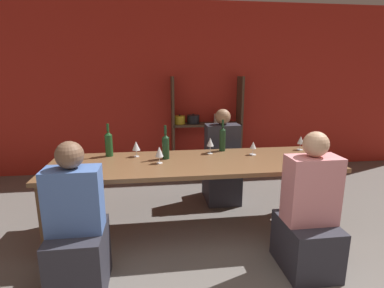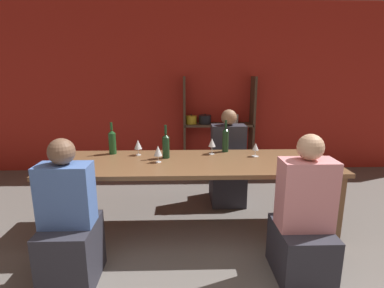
# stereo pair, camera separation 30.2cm
# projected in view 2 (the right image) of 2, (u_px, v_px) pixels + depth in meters

# --- Properties ---
(wall_back_red) EXTENTS (8.80, 0.06, 2.70)m
(wall_back_red) POSITION_uv_depth(u_px,v_px,m) (192.00, 89.00, 4.87)
(wall_back_red) COLOR red
(wall_back_red) RESTS_ON ground_plane
(shelf_unit) EXTENTS (1.13, 0.30, 1.56)m
(shelf_unit) POSITION_uv_depth(u_px,v_px,m) (218.00, 139.00, 4.87)
(shelf_unit) COLOR #4C3828
(shelf_unit) RESTS_ON ground_plane
(dining_table) EXTENTS (2.80, 0.87, 0.76)m
(dining_table) POSITION_uv_depth(u_px,v_px,m) (192.00, 169.00, 2.98)
(dining_table) COLOR brown
(dining_table) RESTS_ON ground_plane
(wine_bottle_green) EXTENTS (0.07, 0.07, 0.35)m
(wine_bottle_green) POSITION_uv_depth(u_px,v_px,m) (226.00, 139.00, 3.29)
(wine_bottle_green) COLOR #19381E
(wine_bottle_green) RESTS_ON dining_table
(wine_bottle_dark) EXTENTS (0.07, 0.07, 0.34)m
(wine_bottle_dark) POSITION_uv_depth(u_px,v_px,m) (166.00, 145.00, 3.04)
(wine_bottle_dark) COLOR #19381E
(wine_bottle_dark) RESTS_ON dining_table
(wine_bottle_amber) EXTENTS (0.08, 0.08, 0.34)m
(wine_bottle_amber) POSITION_uv_depth(u_px,v_px,m) (112.00, 141.00, 3.20)
(wine_bottle_amber) COLOR #1E4C23
(wine_bottle_amber) RESTS_ON dining_table
(wine_glass_white_a) EXTENTS (0.07, 0.07, 0.14)m
(wine_glass_white_a) POSITION_uv_depth(u_px,v_px,m) (255.00, 147.00, 3.10)
(wine_glass_white_a) COLOR white
(wine_glass_white_a) RESTS_ON dining_table
(wine_glass_red_a) EXTENTS (0.07, 0.07, 0.15)m
(wine_glass_red_a) POSITION_uv_depth(u_px,v_px,m) (63.00, 151.00, 2.93)
(wine_glass_red_a) COLOR white
(wine_glass_red_a) RESTS_ON dining_table
(wine_glass_white_b) EXTENTS (0.08, 0.08, 0.17)m
(wine_glass_white_b) POSITION_uv_depth(u_px,v_px,m) (212.00, 143.00, 3.19)
(wine_glass_white_b) COLOR white
(wine_glass_white_b) RESTS_ON dining_table
(wine_glass_red_b) EXTENTS (0.08, 0.08, 0.17)m
(wine_glass_red_b) POSITION_uv_depth(u_px,v_px,m) (158.00, 151.00, 2.90)
(wine_glass_red_b) COLOR white
(wine_glass_red_b) RESTS_ON dining_table
(wine_glass_white_c) EXTENTS (0.08, 0.08, 0.16)m
(wine_glass_white_c) POSITION_uv_depth(u_px,v_px,m) (138.00, 145.00, 3.15)
(wine_glass_white_c) COLOR white
(wine_glass_white_c) RESTS_ON dining_table
(wine_glass_white_d) EXTENTS (0.07, 0.07, 0.16)m
(wine_glass_white_d) POSITION_uv_depth(u_px,v_px,m) (307.00, 143.00, 3.25)
(wine_glass_white_d) COLOR white
(wine_glass_white_d) RESTS_ON dining_table
(person_near_a) EXTENTS (0.39, 0.49, 1.16)m
(person_near_a) POSITION_uv_depth(u_px,v_px,m) (70.00, 232.00, 2.29)
(person_near_a) COLOR #2D2D38
(person_near_a) RESTS_ON ground_plane
(person_far_a) EXTENTS (0.42, 0.52, 1.18)m
(person_far_a) POSITION_uv_depth(u_px,v_px,m) (227.00, 169.00, 3.78)
(person_far_a) COLOR #2D2D38
(person_far_a) RESTS_ON ground_plane
(person_near_b) EXTENTS (0.41, 0.51, 1.18)m
(person_near_b) POSITION_uv_depth(u_px,v_px,m) (303.00, 227.00, 2.36)
(person_near_b) COLOR #2D2D38
(person_near_b) RESTS_ON ground_plane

